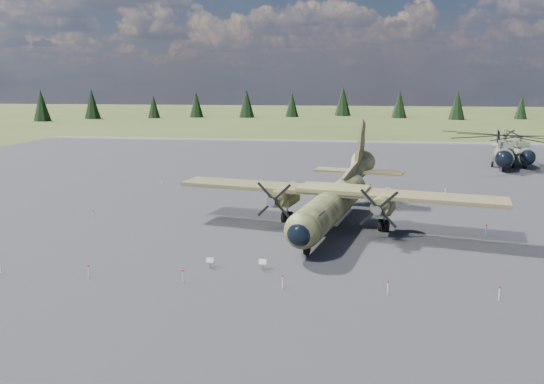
# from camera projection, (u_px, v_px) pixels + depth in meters

# --- Properties ---
(ground) EXTENTS (500.00, 500.00, 0.00)m
(ground) POSITION_uv_depth(u_px,v_px,m) (279.00, 227.00, 44.24)
(ground) COLOR #4E5B28
(ground) RESTS_ON ground
(apron) EXTENTS (120.00, 120.00, 0.04)m
(apron) POSITION_uv_depth(u_px,v_px,m) (292.00, 201.00, 53.93)
(apron) COLOR slate
(apron) RESTS_ON ground
(transport_plane) EXTENTS (26.63, 23.92, 8.79)m
(transport_plane) POSITION_uv_depth(u_px,v_px,m) (336.00, 196.00, 44.16)
(transport_plane) COLOR #363E22
(transport_plane) RESTS_ON ground
(helicopter_near) EXTENTS (23.18, 24.10, 4.85)m
(helicopter_near) POSITION_uv_depth(u_px,v_px,m) (505.00, 144.00, 73.88)
(helicopter_near) COLOR slate
(helicopter_near) RESTS_ON ground
(helicopter_mid) EXTENTS (18.68, 21.31, 4.47)m
(helicopter_mid) POSITION_uv_depth(u_px,v_px,m) (519.00, 144.00, 76.35)
(helicopter_mid) COLOR slate
(helicopter_mid) RESTS_ON ground
(info_placard_left) EXTENTS (0.46, 0.20, 0.72)m
(info_placard_left) POSITION_uv_depth(u_px,v_px,m) (210.00, 261.00, 34.19)
(info_placard_left) COLOR gray
(info_placard_left) RESTS_ON ground
(info_placard_right) EXTENTS (0.52, 0.27, 0.78)m
(info_placard_right) POSITION_uv_depth(u_px,v_px,m) (263.00, 263.00, 33.75)
(info_placard_right) COLOR gray
(info_placard_right) RESTS_ON ground
(barrier_fence) EXTENTS (33.12, 29.62, 0.85)m
(barrier_fence) POSITION_uv_depth(u_px,v_px,m) (274.00, 221.00, 44.13)
(barrier_fence) COLOR silver
(barrier_fence) RESTS_ON ground
(treeline) EXTENTS (314.55, 323.10, 10.95)m
(treeline) POSITION_uv_depth(u_px,v_px,m) (250.00, 165.00, 46.72)
(treeline) COLOR black
(treeline) RESTS_ON ground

